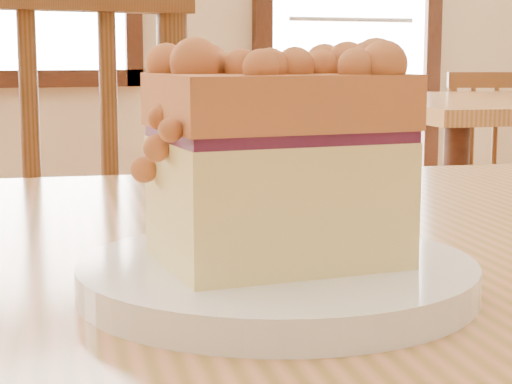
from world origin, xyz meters
The scene contains 4 objects.
cafe_chair_main centered at (0.23, 0.96, 0.50)m, with size 0.53×0.53×1.00m.
cafe_chair_second centered at (2.05, 2.42, 0.41)m, with size 0.49×0.49×0.82m.
plate centered at (0.31, 0.19, 0.76)m, with size 0.21×0.21×0.02m.
cake_slice centered at (0.31, 0.19, 0.82)m, with size 0.13×0.09×0.11m.
Camera 1 is at (0.14, -0.23, 0.87)m, focal length 62.00 mm.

